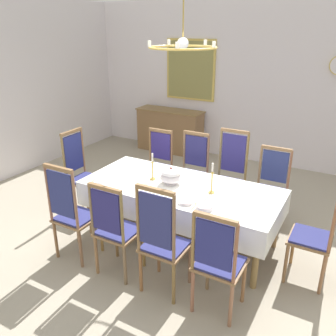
{
  "coord_description": "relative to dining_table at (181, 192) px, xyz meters",
  "views": [
    {
      "loc": [
        1.78,
        -3.3,
        2.57
      ],
      "look_at": [
        -0.19,
        0.21,
        0.94
      ],
      "focal_mm": 38.14,
      "sensor_mm": 36.0,
      "label": 1
    }
  ],
  "objects": [
    {
      "name": "ground",
      "position": [
        0.0,
        -0.19,
        -0.7
      ],
      "size": [
        7.21,
        6.91,
        0.04
      ],
      "primitive_type": "cube",
      "color": "#9F9582"
    },
    {
      "name": "back_wall",
      "position": [
        0.0,
        3.3,
        0.84
      ],
      "size": [
        7.21,
        0.08,
        3.04
      ],
      "primitive_type": "cube",
      "color": "silver",
      "rests_on": "ground"
    },
    {
      "name": "dining_table",
      "position": [
        0.0,
        0.0,
        0.0
      ],
      "size": [
        2.37,
        1.05,
        0.75
      ],
      "color": "brown",
      "rests_on": "ground"
    },
    {
      "name": "tablecloth",
      "position": [
        0.0,
        0.0,
        0.0
      ],
      "size": [
        2.39,
        1.07,
        0.31
      ],
      "color": "white",
      "rests_on": "dining_table"
    },
    {
      "name": "chair_south_a",
      "position": [
        -0.9,
        -0.94,
        -0.07
      ],
      "size": [
        0.44,
        0.42,
        1.2
      ],
      "color": "brown",
      "rests_on": "ground"
    },
    {
      "name": "chair_north_a",
      "position": [
        -0.9,
        0.93,
        -0.11
      ],
      "size": [
        0.44,
        0.42,
        1.08
      ],
      "rotation": [
        0.0,
        0.0,
        3.14
      ],
      "color": "olive",
      "rests_on": "ground"
    },
    {
      "name": "chair_south_b",
      "position": [
        -0.3,
        -0.93,
        -0.1
      ],
      "size": [
        0.44,
        0.42,
        1.11
      ],
      "color": "brown",
      "rests_on": "ground"
    },
    {
      "name": "chair_north_b",
      "position": [
        -0.3,
        0.93,
        -0.1
      ],
      "size": [
        0.44,
        0.42,
        1.12
      ],
      "rotation": [
        0.0,
        0.0,
        3.14
      ],
      "color": "olive",
      "rests_on": "ground"
    },
    {
      "name": "chair_south_c",
      "position": [
        0.28,
        -0.94,
        -0.06
      ],
      "size": [
        0.44,
        0.42,
        1.22
      ],
      "color": "brown",
      "rests_on": "ground"
    },
    {
      "name": "chair_north_c",
      "position": [
        0.28,
        0.94,
        -0.06
      ],
      "size": [
        0.44,
        0.42,
        1.24
      ],
      "rotation": [
        0.0,
        0.0,
        3.14
      ],
      "color": "olive",
      "rests_on": "ground"
    },
    {
      "name": "chair_south_d",
      "position": [
        0.86,
        -0.93,
        -0.1
      ],
      "size": [
        0.44,
        0.42,
        1.1
      ],
      "color": "brown",
      "rests_on": "ground"
    },
    {
      "name": "chair_north_d",
      "position": [
        0.86,
        0.93,
        -0.11
      ],
      "size": [
        0.44,
        0.42,
        1.08
      ],
      "rotation": [
        0.0,
        0.0,
        3.14
      ],
      "color": "olive",
      "rests_on": "ground"
    },
    {
      "name": "chair_head_west",
      "position": [
        -1.6,
        0.0,
        -0.07
      ],
      "size": [
        0.42,
        0.44,
        1.21
      ],
      "rotation": [
        0.0,
        0.0,
        -1.57
      ],
      "color": "brown",
      "rests_on": "ground"
    },
    {
      "name": "chair_head_east",
      "position": [
        1.59,
        0.0,
        -0.09
      ],
      "size": [
        0.42,
        0.44,
        1.15
      ],
      "rotation": [
        0.0,
        0.0,
        1.57
      ],
      "color": "brown",
      "rests_on": "ground"
    },
    {
      "name": "soup_tureen",
      "position": [
        -0.13,
        0.0,
        0.18
      ],
      "size": [
        0.27,
        0.27,
        0.22
      ],
      "color": "silver",
      "rests_on": "tablecloth"
    },
    {
      "name": "candlestick_west",
      "position": [
        -0.4,
        0.0,
        0.22
      ],
      "size": [
        0.07,
        0.07,
        0.35
      ],
      "color": "gold",
      "rests_on": "tablecloth"
    },
    {
      "name": "candlestick_east",
      "position": [
        0.4,
        0.0,
        0.23
      ],
      "size": [
        0.07,
        0.07,
        0.37
      ],
      "color": "gold",
      "rests_on": "tablecloth"
    },
    {
      "name": "bowl_near_left",
      "position": [
        -0.91,
        -0.43,
        0.09
      ],
      "size": [
        0.15,
        0.15,
        0.03
      ],
      "color": "silver",
      "rests_on": "tablecloth"
    },
    {
      "name": "bowl_near_right",
      "position": [
        0.26,
        -0.38,
        0.09
      ],
      "size": [
        0.16,
        0.16,
        0.03
      ],
      "color": "silver",
      "rests_on": "tablecloth"
    },
    {
      "name": "bowl_far_left",
      "position": [
        0.49,
        -0.39,
        0.1
      ],
      "size": [
        0.19,
        0.19,
        0.05
      ],
      "color": "silver",
      "rests_on": "tablecloth"
    },
    {
      "name": "spoon_primary",
      "position": [
        -1.02,
        -0.4,
        0.08
      ],
      "size": [
        0.04,
        0.18,
        0.01
      ],
      "rotation": [
        0.0,
        0.0,
        0.14
      ],
      "color": "gold",
      "rests_on": "tablecloth"
    },
    {
      "name": "spoon_secondary",
      "position": [
        0.37,
        -0.35,
        0.08
      ],
      "size": [
        0.03,
        0.18,
        0.01
      ],
      "rotation": [
        0.0,
        0.0,
        0.09
      ],
      "color": "gold",
      "rests_on": "tablecloth"
    },
    {
      "name": "sideboard",
      "position": [
        -1.8,
        2.99,
        -0.23
      ],
      "size": [
        1.44,
        0.48,
        0.9
      ],
      "rotation": [
        0.0,
        0.0,
        3.14
      ],
      "color": "brown",
      "rests_on": "ground"
    },
    {
      "name": "framed_painting",
      "position": [
        -1.47,
        3.24,
        1.03
      ],
      "size": [
        1.07,
        0.05,
        1.2
      ],
      "color": "#D1B251"
    },
    {
      "name": "chandelier",
      "position": [
        -0.0,
        0.0,
        1.68
      ],
      "size": [
        0.73,
        0.72,
        0.66
      ],
      "color": "gold"
    }
  ]
}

